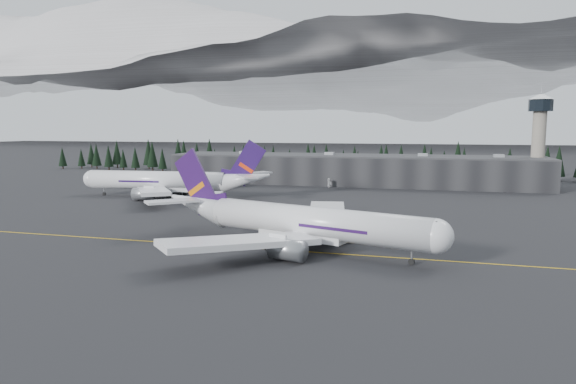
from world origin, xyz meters
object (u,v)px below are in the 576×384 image
(control_tower, at_px, (539,130))
(gse_vehicle_a, at_px, (227,184))
(jet_main, at_px, (291,220))
(gse_vehicle_b, at_px, (329,186))
(terminal, at_px, (352,169))
(jet_parked, at_px, (173,181))

(control_tower, height_order, gse_vehicle_a, control_tower)
(jet_main, relative_size, gse_vehicle_a, 13.36)
(gse_vehicle_a, bearing_deg, jet_main, -88.18)
(gse_vehicle_a, bearing_deg, control_tower, -15.06)
(control_tower, relative_size, jet_main, 0.57)
(control_tower, bearing_deg, gse_vehicle_a, -168.04)
(gse_vehicle_a, height_order, gse_vehicle_b, gse_vehicle_a)
(jet_main, distance_m, gse_vehicle_a, 114.73)
(jet_main, bearing_deg, control_tower, 78.72)
(terminal, bearing_deg, gse_vehicle_b, -110.42)
(terminal, height_order, control_tower, control_tower)
(jet_parked, bearing_deg, gse_vehicle_a, -102.48)
(jet_parked, relative_size, gse_vehicle_b, 18.05)
(control_tower, distance_m, gse_vehicle_a, 129.26)
(jet_main, height_order, jet_parked, jet_parked)
(terminal, bearing_deg, control_tower, 2.29)
(terminal, distance_m, jet_parked, 81.86)
(terminal, relative_size, gse_vehicle_b, 41.37)
(terminal, xyz_separation_m, gse_vehicle_b, (-6.52, -17.52, -5.64))
(jet_parked, height_order, gse_vehicle_a, jet_parked)
(terminal, bearing_deg, jet_main, -87.32)
(gse_vehicle_a, bearing_deg, jet_parked, -124.25)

